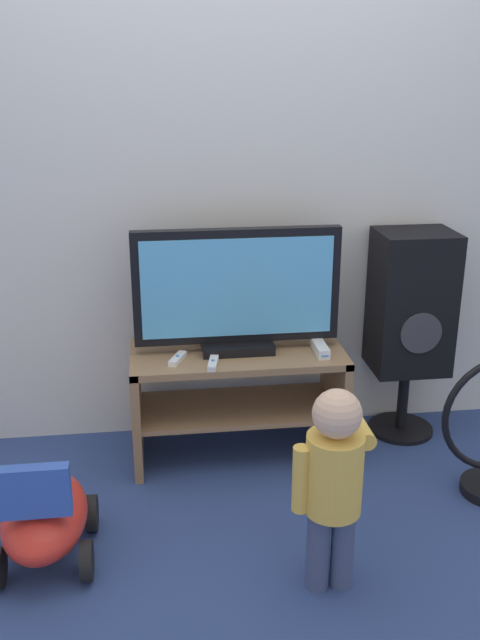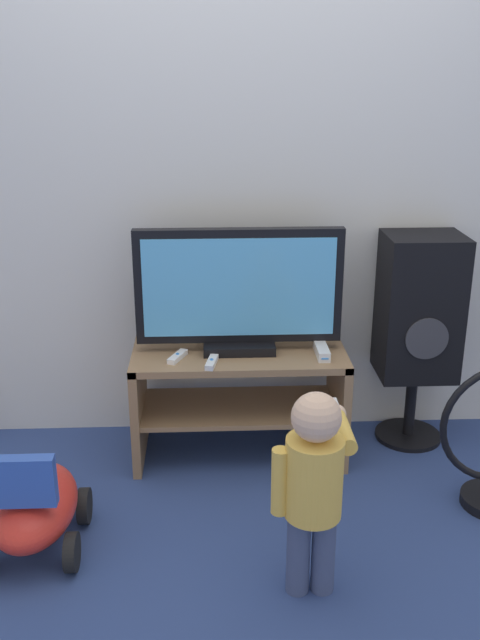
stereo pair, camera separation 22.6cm
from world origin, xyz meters
name	(u,v)px [view 1 (the left image)]	position (x,y,z in m)	size (l,w,h in m)	color
ground_plane	(244,477)	(0.00, 0.00, 0.00)	(16.00, 16.00, 0.00)	navy
wall_back	(229,151)	(0.00, 0.50, 1.30)	(10.00, 0.06, 2.60)	silver
tv_stand	(238,387)	(0.00, 0.21, 0.32)	(0.91, 0.42, 0.49)	#93704C
television	(237,292)	(0.00, 0.23, 0.75)	(0.87, 0.20, 0.53)	black
game_console	(320,348)	(0.35, 0.15, 0.51)	(0.05, 0.19, 0.04)	white
remote_primary	(178,359)	(-0.26, 0.13, 0.50)	(0.08, 0.13, 0.03)	white
remote_secondary	(213,363)	(-0.12, 0.07, 0.50)	(0.06, 0.13, 0.03)	white
child	(334,474)	(0.20, -0.68, 0.43)	(0.27, 0.42, 0.72)	#3F4C72
speaker_tower	(411,307)	(0.80, 0.31, 0.62)	(0.34, 0.30, 0.97)	black
ride_on_toy	(44,516)	(-0.76, -0.43, 0.17)	(0.33, 0.49, 0.45)	red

